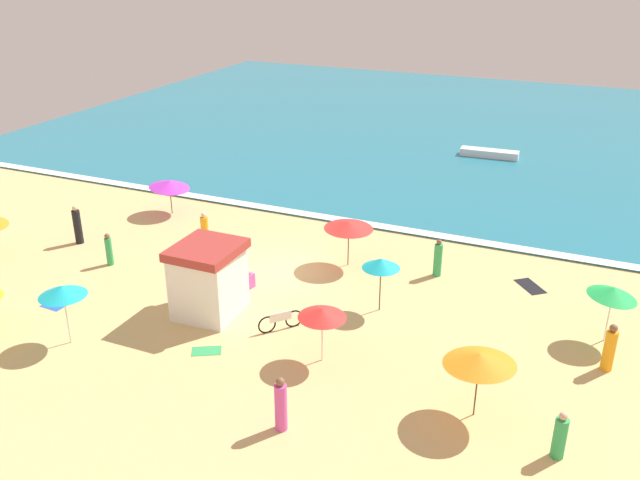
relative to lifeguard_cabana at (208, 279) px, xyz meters
name	(u,v)px	position (x,y,z in m)	size (l,w,h in m)	color
ground_plane	(287,269)	(1.08, 4.66, -1.47)	(60.00, 60.00, 0.00)	#D8B775
ocean_water	(442,126)	(1.08, 32.66, -1.42)	(60.00, 44.00, 0.10)	teal
wave_breaker_foam	(339,219)	(1.08, 10.96, -1.37)	(57.00, 0.70, 0.01)	white
lifeguard_cabana	(208,279)	(0.00, 0.00, 0.00)	(2.42, 2.67, 2.90)	white
beach_umbrella_0	(381,263)	(6.10, 2.87, 0.59)	(1.90, 1.90, 2.27)	#4C3823
beach_umbrella_1	(169,184)	(-7.70, 8.38, 0.18)	(2.31, 2.28, 1.98)	#4C3823
beach_umbrella_2	(480,359)	(10.95, -2.21, 0.58)	(3.06, 3.06, 2.32)	#4C3823
beach_umbrella_3	(613,292)	(14.47, 4.03, 0.54)	(1.88, 1.85, 2.31)	silver
beach_umbrella_4	(62,291)	(-3.53, -3.98, 0.67)	(2.22, 2.22, 2.36)	silver
beach_umbrella_5	(349,225)	(3.43, 6.21, 0.49)	(2.98, 2.98, 2.16)	#4C3823
beach_umbrella_8	(322,313)	(5.41, -1.33, 0.43)	(1.78, 1.78, 2.09)	silver
parked_bicycle	(281,321)	(3.15, -0.06, -1.09)	(1.26, 1.39, 0.76)	black
beachgoer_0	(609,349)	(14.62, 2.08, -0.65)	(0.56, 0.56, 1.78)	orange
beachgoer_1	(281,405)	(5.75, -5.20, -0.61)	(0.52, 0.52, 1.84)	#D84CA5
beachgoer_2	(78,226)	(-9.52, 3.24, -0.57)	(0.40, 0.40, 1.94)	black
beachgoer_3	(249,279)	(0.36, 2.49, -1.10)	(0.46, 0.46, 0.87)	#D84CA5
beachgoer_4	(109,250)	(-6.53, 1.90, -0.75)	(0.44, 0.44, 1.53)	green
beachgoer_6	(242,245)	(-1.68, 5.45, -1.12)	(0.44, 0.44, 0.83)	white
beachgoer_7	(438,259)	(7.42, 6.80, -0.68)	(0.52, 0.52, 1.72)	green
beachgoer_8	(205,230)	(-3.68, 5.42, -0.67)	(0.46, 0.46, 1.73)	orange
beachgoer_9	(560,437)	(13.53, -3.12, -0.77)	(0.51, 0.51, 1.54)	green
beach_towel_0	(530,286)	(11.37, 7.35, -1.47)	(1.52, 1.62, 0.01)	black
beach_towel_1	(59,302)	(-6.10, -1.83, -1.47)	(1.02, 1.26, 0.01)	blue
beach_towel_2	(207,351)	(1.37, -2.48, -1.47)	(1.23, 1.06, 0.01)	green
small_boat_0	(489,153)	(6.14, 25.62, -1.13)	(3.90, 1.09, 0.49)	white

